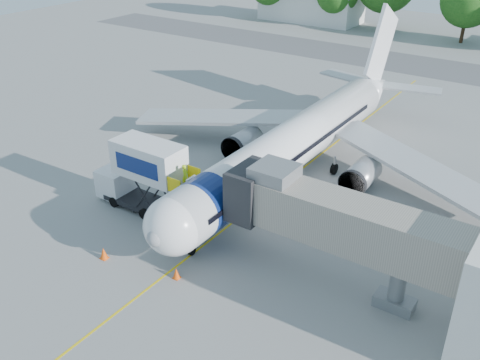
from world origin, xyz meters
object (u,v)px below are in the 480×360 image
Objects in this scene: catering_hiloader at (143,176)px; aircraft at (297,142)px; jet_bridge at (327,217)px; ground_tug at (122,330)px.

aircraft is at bearing 60.59° from catering_hiloader.
ground_tug is at bearing -121.20° from jet_bridge.
aircraft is 12.77m from catering_hiloader.
catering_hiloader is (-6.27, -11.12, -0.19)m from aircraft.
jet_bridge is 4.12× the size of ground_tug.
aircraft is 11.19× the size of ground_tug.
ground_tug is (-6.24, -10.31, -3.69)m from jet_bridge.
catering_hiloader is 13.23m from ground_tug.
aircraft is 4.44× the size of catering_hiloader.
jet_bridge is 12.61m from ground_tug.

